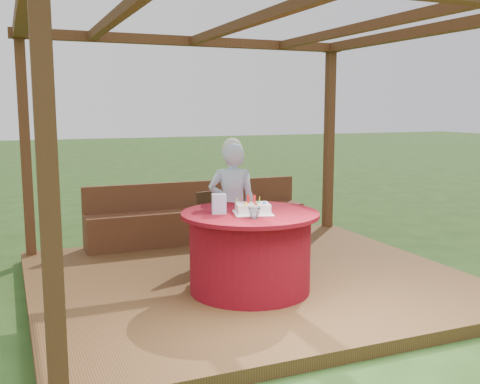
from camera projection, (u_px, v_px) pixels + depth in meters
name	position (u px, v px, depth m)	size (l,w,h in m)	color
ground	(249.00, 286.00, 6.08)	(60.00, 60.00, 0.00)	#234416
deck	(249.00, 281.00, 6.07)	(4.50, 4.00, 0.12)	brown
pergola	(249.00, 59.00, 5.72)	(4.50, 4.00, 2.72)	brown
bench	(198.00, 222.00, 7.59)	(3.00, 0.42, 0.80)	brown
table	(250.00, 251.00, 5.52)	(1.35, 1.35, 0.79)	maroon
chair	(216.00, 225.00, 6.47)	(0.49, 0.49, 0.84)	#3A2412
elderly_woman	(232.00, 206.00, 6.11)	(0.62, 0.52, 1.48)	#A6CDF7
birthday_cake	(253.00, 208.00, 5.39)	(0.44, 0.44, 0.17)	white
gift_bag	(219.00, 204.00, 5.37)	(0.13, 0.09, 0.19)	#D88CBE
drinking_glass	(254.00, 213.00, 5.15)	(0.11, 0.11, 0.11)	white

